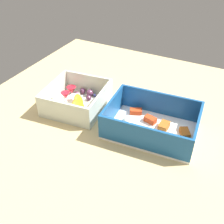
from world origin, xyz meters
TOP-DOWN VIEW (x-y plane):
  - table_surface at (0.00, 0.00)cm, footprint 80.00×80.00cm
  - pasta_container at (9.24, -1.65)cm, footprint 22.22×16.51cm
  - fruit_bowl at (-12.51, -1.44)cm, footprint 16.29×16.71cm
  - candy_bar at (-1.73, 11.48)cm, footprint 7.35×3.82cm

SIDE VIEW (x-z plane):
  - table_surface at x=0.00cm, z-range 0.00..2.00cm
  - candy_bar at x=-1.73cm, z-range 2.00..3.20cm
  - fruit_bowl at x=-12.51cm, z-range 1.02..7.23cm
  - pasta_container at x=9.24cm, z-range 0.75..7.54cm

